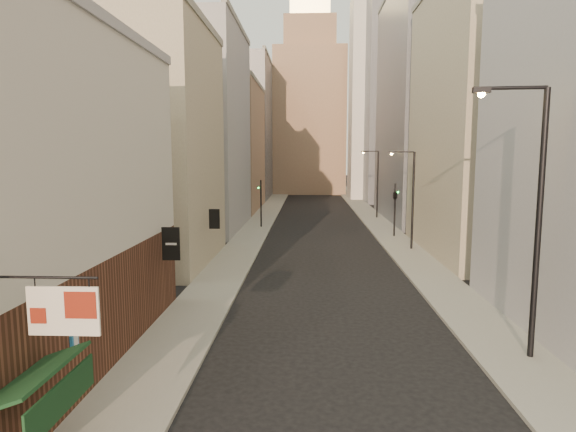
% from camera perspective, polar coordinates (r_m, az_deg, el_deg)
% --- Properties ---
extents(sidewalk_left, '(3.00, 140.00, 0.15)m').
position_cam_1_polar(sidewalk_left, '(62.60, -2.49, 0.35)').
color(sidewalk_left, gray).
rests_on(sidewalk_left, ground).
extents(sidewalk_right, '(3.00, 140.00, 0.15)m').
position_cam_1_polar(sidewalk_right, '(62.84, 9.40, 0.28)').
color(sidewalk_right, gray).
rests_on(sidewalk_right, ground).
extents(near_building_left, '(8.30, 23.04, 12.30)m').
position_cam_1_polar(near_building_left, '(18.76, -29.15, 1.68)').
color(near_building_left, brown).
rests_on(near_building_left, ground).
extents(left_bldg_beige, '(8.00, 12.00, 16.00)m').
position_cam_1_polar(left_bldg_beige, '(34.66, -15.94, 7.70)').
color(left_bldg_beige, gray).
rests_on(left_bldg_beige, ground).
extents(left_bldg_grey, '(8.00, 16.00, 20.00)m').
position_cam_1_polar(left_bldg_grey, '(50.17, -10.21, 9.91)').
color(left_bldg_grey, '#A3A2A8').
rests_on(left_bldg_grey, ground).
extents(left_bldg_tan, '(8.00, 18.00, 17.00)m').
position_cam_1_polar(left_bldg_tan, '(67.80, -6.85, 7.96)').
color(left_bldg_tan, '#916F55').
rests_on(left_bldg_tan, ground).
extents(left_bldg_wingrid, '(8.00, 20.00, 24.00)m').
position_cam_1_polar(left_bldg_wingrid, '(87.71, -4.76, 10.09)').
color(left_bldg_wingrid, gray).
rests_on(left_bldg_wingrid, ground).
extents(right_bldg_beige, '(8.00, 16.00, 20.00)m').
position_cam_1_polar(right_bldg_beige, '(39.28, 22.37, 10.27)').
color(right_bldg_beige, gray).
rests_on(right_bldg_beige, ground).
extents(right_bldg_wingrid, '(8.00, 20.00, 26.00)m').
position_cam_1_polar(right_bldg_wingrid, '(58.69, 15.74, 12.28)').
color(right_bldg_wingrid, gray).
rests_on(right_bldg_wingrid, ground).
extents(highrise, '(21.00, 23.00, 51.20)m').
position_cam_1_polar(highrise, '(88.93, 15.65, 18.70)').
color(highrise, gray).
rests_on(highrise, ground).
extents(clock_tower, '(14.00, 14.00, 44.90)m').
position_cam_1_polar(clock_tower, '(99.44, 2.56, 13.01)').
color(clock_tower, '#916F55').
rests_on(clock_tower, ground).
extents(white_tower, '(8.00, 8.00, 41.50)m').
position_cam_1_polar(white_tower, '(86.37, 10.14, 14.45)').
color(white_tower, silver).
rests_on(white_tower, ground).
extents(streetlamp_near, '(2.60, 0.42, 9.92)m').
position_cam_1_polar(streetlamp_near, '(19.22, 26.95, 0.87)').
color(streetlamp_near, black).
rests_on(streetlamp_near, ground).
extents(streetlamp_mid, '(2.04, 0.55, 7.86)m').
position_cam_1_polar(streetlamp_mid, '(39.08, 14.31, 2.51)').
color(streetlamp_mid, black).
rests_on(streetlamp_mid, ground).
extents(streetlamp_far, '(2.04, 0.82, 8.08)m').
position_cam_1_polar(streetlamp_far, '(58.28, 10.37, 4.21)').
color(streetlamp_far, black).
rests_on(streetlamp_far, ground).
extents(traffic_light_left, '(0.50, 0.35, 5.00)m').
position_cam_1_polar(traffic_light_left, '(49.85, -3.23, 2.37)').
color(traffic_light_left, black).
rests_on(traffic_light_left, ground).
extents(traffic_light_right, '(0.76, 0.76, 5.00)m').
position_cam_1_polar(traffic_light_right, '(45.06, 12.58, 2.33)').
color(traffic_light_right, black).
rests_on(traffic_light_right, ground).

